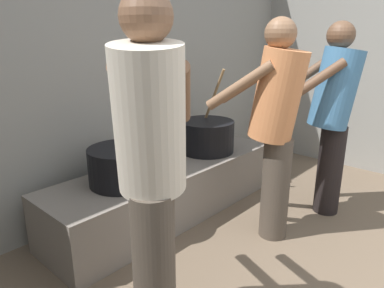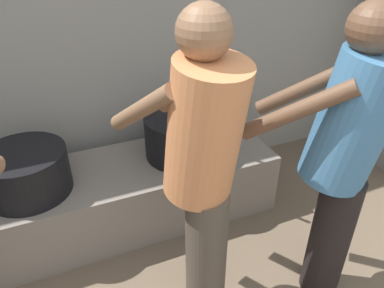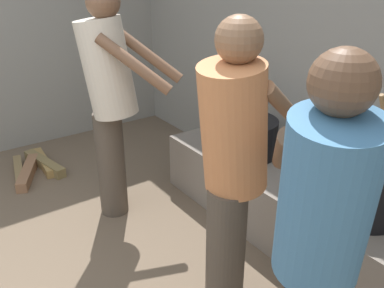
{
  "view_description": "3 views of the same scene",
  "coord_description": "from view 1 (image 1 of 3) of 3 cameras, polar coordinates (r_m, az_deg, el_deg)",
  "views": [
    {
      "loc": [
        -1.67,
        0.2,
        1.43
      ],
      "look_at": [
        0.1,
        1.81,
        0.69
      ],
      "focal_mm": 33.19,
      "sensor_mm": 36.0,
      "label": 1
    },
    {
      "loc": [
        -0.09,
        0.2,
        1.77
      ],
      "look_at": [
        0.59,
        1.79,
        0.72
      ],
      "focal_mm": 34.76,
      "sensor_mm": 36.0,
      "label": 2
    },
    {
      "loc": [
        1.78,
        0.2,
        1.76
      ],
      "look_at": [
        -0.18,
        1.58,
        0.68
      ],
      "focal_mm": 39.45,
      "sensor_mm": 36.0,
      "label": 3
    }
  ],
  "objects": [
    {
      "name": "cooking_pot_main",
      "position": [
        3.15,
        2.4,
        1.3
      ],
      "size": [
        0.48,
        0.48,
        0.73
      ],
      "color": "black",
      "rests_on": "hearth_ledge"
    },
    {
      "name": "cook_in_cream_shirt",
      "position": [
        1.53,
        -6.6,
        -2.43
      ],
      "size": [
        0.71,
        0.69,
        1.6
      ],
      "color": "#4C4238",
      "rests_on": "ground_plane"
    },
    {
      "name": "cook_in_orange_shirt",
      "position": [
        2.48,
        13.28,
        3.85
      ],
      "size": [
        0.51,
        0.71,
        1.54
      ],
      "color": "#4C4238",
      "rests_on": "ground_plane"
    },
    {
      "name": "cooking_pot_secondary",
      "position": [
        2.52,
        -11.11,
        -3.43
      ],
      "size": [
        0.47,
        0.47,
        0.26
      ],
      "color": "black",
      "rests_on": "hearth_ledge"
    },
    {
      "name": "hearth_ledge",
      "position": [
        2.95,
        -3.58,
        -7.25
      ],
      "size": [
        2.1,
        0.6,
        0.43
      ],
      "primitive_type": "cube",
      "color": "slate",
      "rests_on": "ground_plane"
    },
    {
      "name": "block_enclosure_rear",
      "position": [
        2.98,
        -13.79,
        12.09
      ],
      "size": [
        5.07,
        0.2,
        2.38
      ],
      "primitive_type": "cube",
      "color": "gray",
      "rests_on": "ground_plane"
    },
    {
      "name": "cook_in_blue_shirt",
      "position": [
        2.98,
        21.7,
        5.13
      ],
      "size": [
        0.68,
        0.68,
        1.53
      ],
      "color": "black",
      "rests_on": "ground_plane"
    }
  ]
}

